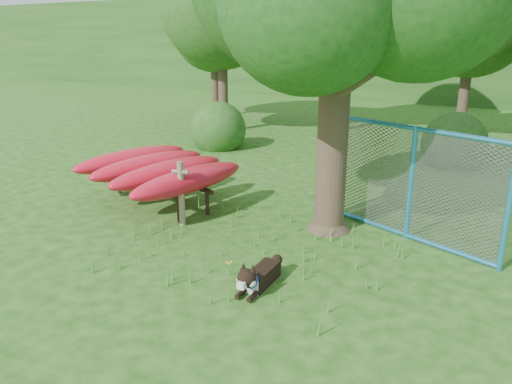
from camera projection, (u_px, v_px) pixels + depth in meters
The scene contains 12 objects.
ground at pixel (205, 271), 7.74m from camera, with size 80.00×80.00×0.00m, color #1B4C0F.
wooden_post at pixel (181, 192), 9.43m from camera, with size 0.35×0.14×1.26m.
kayak_rack at pixel (159, 169), 10.66m from camera, with size 3.44×3.70×1.01m.
husky_dog at pixel (257, 277), 7.16m from camera, with size 0.34×1.17×0.52m.
fence_section at pixel (411, 184), 8.71m from camera, with size 3.31×1.28×3.40m.
wildflower_clump at pixel (229, 264), 7.54m from camera, with size 0.11×0.10×0.24m.
bg_tree_a at pixel (221, 7), 17.77m from camera, with size 4.40×4.40×6.70m.
bg_tree_c at pixel (473, 17), 16.42m from camera, with size 4.00×4.00×6.12m.
bg_tree_f at pixel (214, 30), 21.68m from camera, with size 3.60×3.60×5.55m.
shrub_left at pixel (219, 148), 16.33m from camera, with size 1.80×1.80×1.80m, color #204D19.
shrub_mid at pixel (452, 165), 14.13m from camera, with size 1.80×1.80×1.80m, color #204D19.
wooded_hillside at pixel (483, 45), 29.78m from camera, with size 80.00×12.00×6.00m, color #204D19.
Camera 1 is at (4.28, -5.62, 3.48)m, focal length 35.00 mm.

